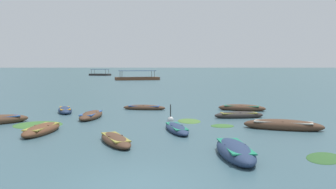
# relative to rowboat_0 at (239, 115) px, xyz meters

# --- Properties ---
(ground_plane) EXTENTS (6000.00, 6000.00, 0.00)m
(ground_plane) POSITION_rel_rowboat_0_xyz_m (-4.82, 1485.93, -0.16)
(ground_plane) COLOR #385660
(mountain_1) EXTENTS (1341.13, 1341.13, 557.01)m
(mountain_1) POSITION_rel_rowboat_0_xyz_m (-667.15, 2072.94, 278.34)
(mountain_1) COLOR #56665B
(mountain_1) RESTS_ON ground
(mountain_2) EXTENTS (844.89, 844.89, 336.76)m
(mountain_2) POSITION_rel_rowboat_0_xyz_m (-108.73, 2012.64, 168.22)
(mountain_2) COLOR slate
(mountain_2) RESTS_ON ground
(mountain_3) EXTENTS (2208.88, 2208.88, 538.65)m
(mountain_3) POSITION_rel_rowboat_0_xyz_m (416.44, 2227.19, 269.16)
(mountain_3) COLOR #56665B
(mountain_3) RESTS_ON ground
(rowboat_0) EXTENTS (3.39, 1.56, 0.52)m
(rowboat_0) POSITION_rel_rowboat_0_xyz_m (0.00, 0.00, 0.00)
(rowboat_0) COLOR #2D2826
(rowboat_0) RESTS_ON ground
(rowboat_1) EXTENTS (2.37, 3.42, 0.47)m
(rowboat_1) POSITION_rel_rowboat_0_xyz_m (-6.46, -8.43, -0.01)
(rowboat_1) COLOR #4C3323
(rowboat_1) RESTS_ON ground
(rowboat_3) EXTENTS (1.19, 3.74, 0.56)m
(rowboat_3) POSITION_rel_rowboat_0_xyz_m (-9.61, -0.75, 0.01)
(rowboat_3) COLOR #4C3323
(rowboat_3) RESTS_ON ground
(rowboat_4) EXTENTS (1.78, 3.62, 0.45)m
(rowboat_4) POSITION_rel_rowboat_0_xyz_m (-3.89, -5.33, -0.02)
(rowboat_4) COLOR navy
(rowboat_4) RESTS_ON ground
(rowboat_5) EXTENTS (4.31, 2.27, 0.67)m
(rowboat_5) POSITION_rel_rowboat_0_xyz_m (1.75, -4.36, 0.05)
(rowboat_5) COLOR #4C3323
(rowboat_5) RESTS_ON ground
(rowboat_6) EXTENTS (1.29, 3.68, 0.56)m
(rowboat_6) POSITION_rel_rowboat_0_xyz_m (-10.66, -6.18, 0.01)
(rowboat_6) COLOR brown
(rowboat_6) RESTS_ON ground
(rowboat_7) EXTENTS (1.61, 3.96, 0.68)m
(rowboat_7) POSITION_rel_rowboat_0_xyz_m (-1.55, -10.51, 0.05)
(rowboat_7) COLOR navy
(rowboat_7) RESTS_ON ground
(rowboat_8) EXTENTS (3.41, 1.25, 0.47)m
(rowboat_8) POSITION_rel_rowboat_0_xyz_m (-6.74, 4.16, -0.01)
(rowboat_8) COLOR #4C3323
(rowboat_8) RESTS_ON ground
(rowboat_9) EXTENTS (2.02, 3.23, 0.53)m
(rowboat_9) POSITION_rel_rowboat_0_xyz_m (-12.26, 1.95, 0.00)
(rowboat_9) COLOR navy
(rowboat_9) RESTS_ON ground
(rowboat_11) EXTENTS (3.71, 1.86, 0.59)m
(rowboat_11) POSITION_rel_rowboat_0_xyz_m (0.76, 4.01, 0.02)
(rowboat_11) COLOR #4C3323
(rowboat_11) RESTS_ON ground
(ferry_1) EXTENTS (8.14, 4.86, 2.54)m
(ferry_1) POSITION_rel_rowboat_0_xyz_m (-35.75, 108.22, 0.28)
(ferry_1) COLOR #2D2826
(ferry_1) RESTS_ON ground
(ferry_2) EXTENTS (11.29, 7.15, 2.54)m
(ferry_2) POSITION_rel_rowboat_0_xyz_m (-16.07, 66.14, 0.28)
(ferry_2) COLOR brown
(ferry_2) RESTS_ON ground
(mooring_buoy) EXTENTS (0.37, 0.37, 1.13)m
(mooring_buoy) POSITION_rel_rowboat_0_xyz_m (-4.40, -1.60, -0.06)
(mooring_buoy) COLOR silver
(mooring_buoy) RESTS_ON ground
(weed_patch_0) EXTENTS (1.74, 1.71, 0.14)m
(weed_patch_0) POSITION_rel_rowboat_0_xyz_m (-1.38, -3.46, -0.16)
(weed_patch_0) COLOR #38662D
(weed_patch_0) RESTS_ON ground
(weed_patch_2) EXTENTS (2.00, 2.34, 0.14)m
(weed_patch_2) POSITION_rel_rowboat_0_xyz_m (1.69, -10.55, -0.16)
(weed_patch_2) COLOR #2D5628
(weed_patch_2) RESTS_ON ground
(weed_patch_3) EXTENTS (1.67, 2.28, 0.14)m
(weed_patch_3) POSITION_rel_rowboat_0_xyz_m (-3.25, -1.74, -0.16)
(weed_patch_3) COLOR #477033
(weed_patch_3) RESTS_ON ground
(weed_patch_4) EXTENTS (3.77, 3.82, 0.14)m
(weed_patch_4) POSITION_rel_rowboat_0_xyz_m (-11.92, -3.66, -0.16)
(weed_patch_4) COLOR #38662D
(weed_patch_4) RESTS_ON ground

